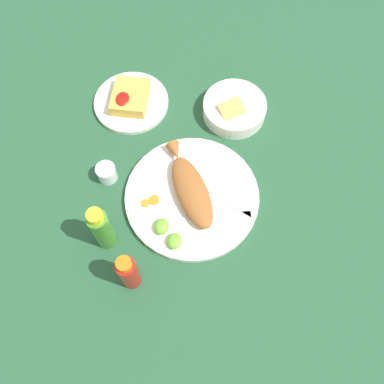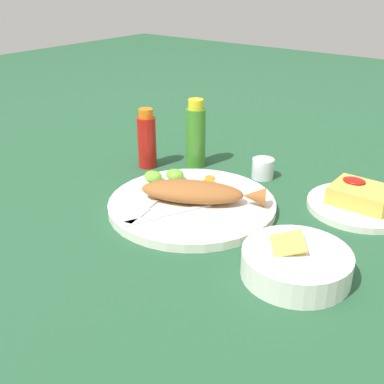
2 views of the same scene
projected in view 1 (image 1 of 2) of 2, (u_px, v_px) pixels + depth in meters
name	position (u px, v px, depth m)	size (l,w,h in m)	color
ground_plane	(192.00, 198.00, 1.11)	(4.00, 4.00, 0.00)	#235133
main_plate	(192.00, 197.00, 1.10)	(0.35, 0.35, 0.02)	white
fried_fish	(190.00, 188.00, 1.08)	(0.25, 0.17, 0.04)	#935628
fork_near	(227.00, 200.00, 1.09)	(0.09, 0.17, 0.00)	silver
fork_far	(219.00, 217.00, 1.07)	(0.05, 0.18, 0.00)	silver
carrot_slice_near	(145.00, 203.00, 1.08)	(0.02, 0.02, 0.00)	orange
carrot_slice_mid	(154.00, 200.00, 1.09)	(0.03, 0.03, 0.00)	orange
lime_wedge_main	(162.00, 226.00, 1.05)	(0.04, 0.04, 0.02)	#6BB233
lime_wedge_side	(174.00, 241.00, 1.03)	(0.04, 0.04, 0.02)	#6BB233
hot_sauce_bottle_red	(128.00, 272.00, 0.96)	(0.05, 0.05, 0.15)	#B21914
hot_sauce_bottle_green	(102.00, 229.00, 0.99)	(0.05, 0.05, 0.17)	#3D8428
salt_cup	(107.00, 173.00, 1.12)	(0.05, 0.05, 0.05)	silver
side_plate_fries	(131.00, 102.00, 1.23)	(0.21, 0.21, 0.01)	white
fries_pile	(130.00, 97.00, 1.21)	(0.12, 0.10, 0.04)	gold
guacamole_bowl	(234.00, 108.00, 1.20)	(0.18, 0.18, 0.06)	white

